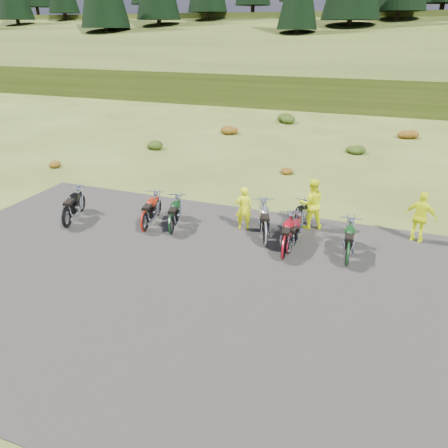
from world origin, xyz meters
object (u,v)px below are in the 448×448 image
at_px(motorcycle_0, 68,228).
at_px(person_middle, 244,209).
at_px(motorcycle_3, 265,246).
at_px(motorcycle_7, 346,266).

bearing_deg(motorcycle_0, person_middle, -88.47).
relative_size(motorcycle_3, motorcycle_7, 1.07).
xyz_separation_m(motorcycle_3, person_middle, (-1.11, 1.00, 0.80)).
xyz_separation_m(motorcycle_3, motorcycle_7, (2.74, -0.46, 0.00)).
height_order(motorcycle_0, motorcycle_3, motorcycle_3).
bearing_deg(motorcycle_3, motorcycle_7, -118.78).
distance_m(motorcycle_3, person_middle, 1.69).
distance_m(motorcycle_7, person_middle, 4.19).
height_order(motorcycle_3, motorcycle_7, motorcycle_3).
xyz_separation_m(motorcycle_7, person_middle, (-3.85, 1.46, 0.80)).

